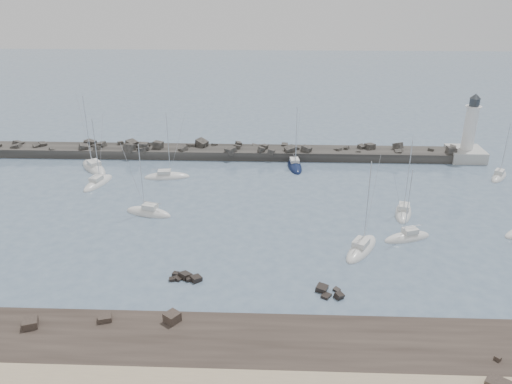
% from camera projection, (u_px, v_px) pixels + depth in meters
% --- Properties ---
extents(ground, '(400.00, 400.00, 0.00)m').
position_uv_depth(ground, '(224.00, 245.00, 71.63)').
color(ground, slate).
rests_on(ground, ground).
extents(rock_shelf, '(140.00, 12.68, 1.96)m').
position_uv_depth(rock_shelf, '(207.00, 351.00, 51.53)').
color(rock_shelf, '#2B221E').
rests_on(rock_shelf, ground).
extents(rock_cluster_near, '(4.38, 2.57, 1.15)m').
position_uv_depth(rock_cluster_near, '(186.00, 278.00, 63.60)').
color(rock_cluster_near, black).
rests_on(rock_cluster_near, ground).
extents(rock_cluster_far, '(3.54, 3.24, 1.25)m').
position_uv_depth(rock_cluster_far, '(327.00, 292.00, 60.76)').
color(rock_cluster_far, black).
rests_on(rock_cluster_far, ground).
extents(breakwater, '(115.00, 6.91, 5.09)m').
position_uv_depth(breakwater, '(205.00, 155.00, 106.54)').
color(breakwater, '#2B2926').
rests_on(breakwater, ground).
extents(lighthouse, '(7.00, 7.00, 14.60)m').
position_uv_depth(lighthouse, '(467.00, 145.00, 103.52)').
color(lighthouse, '#A6A6A1').
rests_on(lighthouse, ground).
extents(sailboat_1, '(8.66, 9.79, 15.75)m').
position_uv_depth(sailboat_1, '(94.00, 168.00, 99.62)').
color(sailboat_1, silver).
rests_on(sailboat_1, ground).
extents(sailboat_2, '(4.79, 8.78, 13.31)m').
position_uv_depth(sailboat_2, '(98.00, 183.00, 92.30)').
color(sailboat_2, silver).
rests_on(sailboat_2, ground).
extents(sailboat_3, '(8.94, 3.76, 13.61)m').
position_uv_depth(sailboat_3, '(167.00, 177.00, 95.25)').
color(sailboat_3, silver).
rests_on(sailboat_3, ground).
extents(sailboat_4, '(8.37, 4.62, 12.90)m').
position_uv_depth(sailboat_4, '(149.00, 213.00, 80.85)').
color(sailboat_4, silver).
rests_on(sailboat_4, ground).
extents(sailboat_5, '(6.89, 9.10, 14.20)m').
position_uv_depth(sailboat_5, '(361.00, 249.00, 70.24)').
color(sailboat_5, silver).
rests_on(sailboat_5, ground).
extents(sailboat_6, '(3.54, 8.75, 13.50)m').
position_uv_depth(sailboat_6, '(295.00, 166.00, 100.46)').
color(sailboat_6, '#0D1839').
rests_on(sailboat_6, ground).
extents(sailboat_7, '(7.77, 4.64, 11.97)m').
position_uv_depth(sailboat_7, '(407.00, 238.00, 73.24)').
color(sailboat_7, silver).
rests_on(sailboat_7, ground).
extents(sailboat_8, '(4.64, 8.57, 13.18)m').
position_uv_depth(sailboat_8, '(403.00, 213.00, 81.01)').
color(sailboat_8, silver).
rests_on(sailboat_8, ground).
extents(sailboat_10, '(5.83, 7.08, 11.49)m').
position_uv_depth(sailboat_10, '(499.00, 177.00, 95.29)').
color(sailboat_10, silver).
rests_on(sailboat_10, ground).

